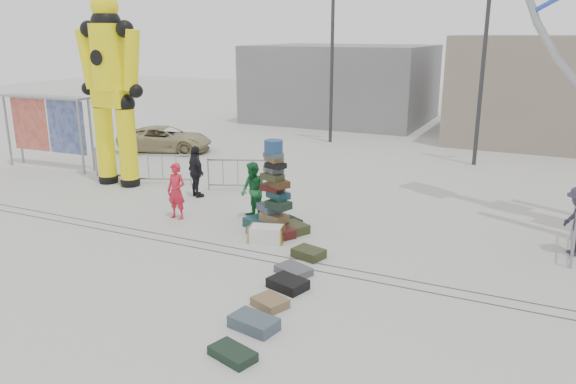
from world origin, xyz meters
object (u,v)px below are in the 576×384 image
at_px(steamer_trunk, 266,234).
at_px(barricade_dummy_c, 238,175).
at_px(parked_suv, 165,139).
at_px(pedestrian_green, 253,191).
at_px(pedestrian_black, 196,172).
at_px(banner_scaffold, 46,114).
at_px(lamp_post_left, 334,47).
at_px(lamp_post_right, 487,50).
at_px(crash_test_dummy, 111,84).
at_px(suitcase_tower, 275,206).
at_px(barricade_wheel_front, 574,232).
at_px(barricade_dummy_b, 162,169).
at_px(barricade_dummy_a, 116,165).
at_px(pedestrian_red, 176,191).

xyz_separation_m(steamer_trunk, barricade_dummy_c, (-3.09, 3.83, 0.35)).
bearing_deg(parked_suv, steamer_trunk, -147.87).
height_order(pedestrian_green, pedestrian_black, pedestrian_black).
distance_m(banner_scaffold, steamer_trunk, 12.04).
xyz_separation_m(lamp_post_left, pedestrian_black, (-0.55, -10.65, -3.65)).
xyz_separation_m(lamp_post_right, crash_test_dummy, (-10.90, -8.52, -1.00)).
bearing_deg(suitcase_tower, barricade_wheel_front, 36.19).
bearing_deg(parked_suv, lamp_post_left, -65.15).
height_order(suitcase_tower, barricade_dummy_c, suitcase_tower).
bearing_deg(banner_scaffold, pedestrian_green, -14.05).
bearing_deg(barricade_dummy_b, barricade_dummy_a, 167.01).
height_order(barricade_dummy_a, barricade_dummy_b, same).
relative_size(lamp_post_left, steamer_trunk, 9.12).
xyz_separation_m(lamp_post_right, barricade_dummy_c, (-6.72, -7.43, -3.93)).
distance_m(barricade_dummy_c, pedestrian_red, 3.29).
distance_m(lamp_post_left, barricade_dummy_c, 10.22).
bearing_deg(crash_test_dummy, suitcase_tower, -15.59).
relative_size(steamer_trunk, pedestrian_black, 0.52).
distance_m(banner_scaffold, pedestrian_green, 10.47).
height_order(suitcase_tower, barricade_dummy_a, suitcase_tower).
distance_m(lamp_post_right, crash_test_dummy, 13.87).
bearing_deg(crash_test_dummy, barricade_dummy_b, 25.45).
distance_m(suitcase_tower, parked_suv, 11.52).
relative_size(lamp_post_left, parked_suv, 1.97).
bearing_deg(steamer_trunk, barricade_dummy_c, 112.98).
bearing_deg(steamer_trunk, suitcase_tower, 86.44).
distance_m(crash_test_dummy, pedestrian_red, 5.36).
xyz_separation_m(lamp_post_left, pedestrian_red, (0.20, -12.71, -3.67)).
relative_size(crash_test_dummy, steamer_trunk, 7.53).
xyz_separation_m(lamp_post_left, crash_test_dummy, (-3.90, -10.52, -1.00)).
bearing_deg(barricade_dummy_c, pedestrian_red, -113.37).
bearing_deg(barricade_dummy_b, banner_scaffold, 158.42).
relative_size(banner_scaffold, pedestrian_black, 2.34).
bearing_deg(banner_scaffold, barricade_dummy_c, -0.38).
distance_m(lamp_post_right, barricade_dummy_a, 14.53).
height_order(lamp_post_left, pedestrian_red, lamp_post_left).
bearing_deg(suitcase_tower, barricade_dummy_a, -173.34).
relative_size(crash_test_dummy, banner_scaffold, 1.69).
relative_size(crash_test_dummy, parked_suv, 1.62).
bearing_deg(lamp_post_left, barricade_wheel_front, -46.13).
height_order(barricade_dummy_a, parked_suv, parked_suv).
bearing_deg(parked_suv, banner_scaffold, 137.54).
height_order(lamp_post_left, barricade_wheel_front, lamp_post_left).
bearing_deg(lamp_post_left, pedestrian_red, -89.10).
bearing_deg(barricade_dummy_c, parked_suv, 124.17).
height_order(lamp_post_right, parked_suv, lamp_post_right).
height_order(steamer_trunk, pedestrian_red, pedestrian_red).
relative_size(crash_test_dummy, pedestrian_green, 4.01).
relative_size(suitcase_tower, barricade_wheel_front, 1.24).
distance_m(steamer_trunk, barricade_wheel_front, 7.43).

